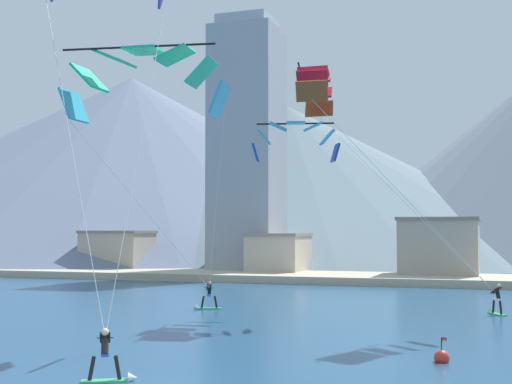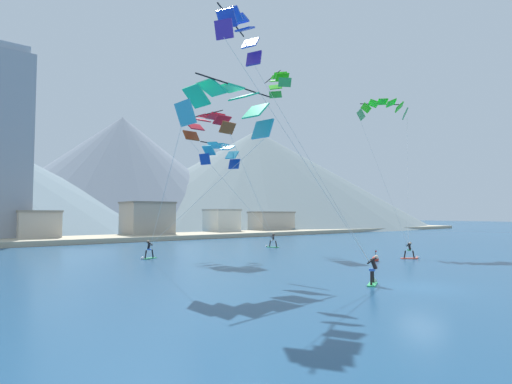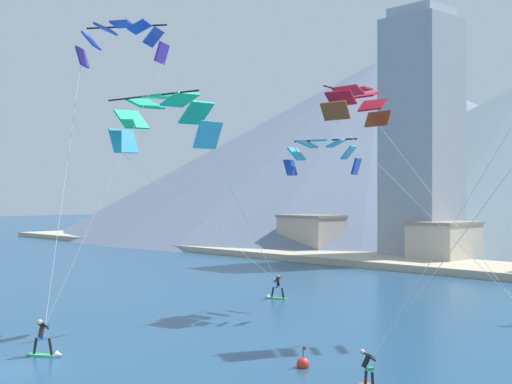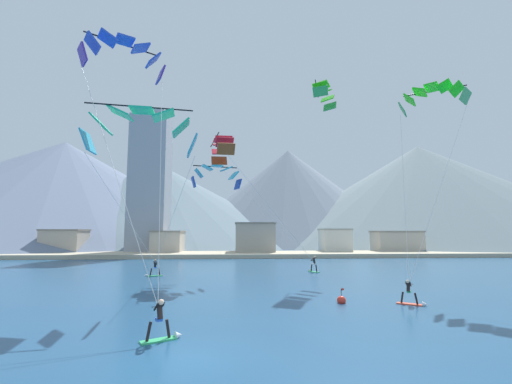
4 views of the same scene
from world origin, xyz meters
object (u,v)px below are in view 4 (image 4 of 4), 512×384
(kitesurfer_near_lead, at_px, (164,327))
(race_marker_buoy, at_px, (341,300))
(kitesurfer_mid_center, at_px, (413,298))
(kitesurfer_near_trail, at_px, (313,267))
(parafoil_kite_near_lead, at_px, (124,53))
(parafoil_kite_mid_center, at_px, (432,95))
(parafoil_kite_near_trail, at_px, (222,147))
(parafoil_kite_distant_high_outer, at_px, (324,93))
(kitesurfer_far_left, at_px, (153,271))
(parafoil_kite_far_left, at_px, (142,126))
(parafoil_kite_distant_low_drift, at_px, (216,174))

(kitesurfer_near_lead, distance_m, race_marker_buoy, 11.75)
(kitesurfer_near_lead, bearing_deg, kitesurfer_mid_center, 23.51)
(kitesurfer_near_trail, xyz_separation_m, parafoil_kite_near_lead, (-15.87, -16.02, 15.63))
(parafoil_kite_near_lead, distance_m, parafoil_kite_mid_center, 25.43)
(kitesurfer_near_lead, distance_m, parafoil_kite_near_trail, 24.78)
(parafoil_kite_near_lead, relative_size, parafoil_kite_near_trail, 1.23)
(kitesurfer_near_lead, distance_m, kitesurfer_near_trail, 25.68)
(race_marker_buoy, bearing_deg, parafoil_kite_distant_high_outer, 77.77)
(parafoil_kite_mid_center, xyz_separation_m, race_marker_buoy, (-10.58, -6.42, -16.21))
(parafoil_kite_near_trail, relative_size, parafoil_kite_mid_center, 0.80)
(kitesurfer_far_left, height_order, parafoil_kite_far_left, parafoil_kite_far_left)
(kitesurfer_mid_center, height_order, parafoil_kite_near_trail, parafoil_kite_near_trail)
(kitesurfer_near_trail, xyz_separation_m, parafoil_kite_far_left, (-15.23, -13.60, 11.44))
(kitesurfer_far_left, distance_m, parafoil_kite_distant_low_drift, 11.63)
(kitesurfer_near_trail, bearing_deg, parafoil_kite_mid_center, -48.10)
(kitesurfer_near_lead, height_order, parafoil_kite_far_left, parafoil_kite_far_left)
(kitesurfer_near_trail, height_order, parafoil_kite_distant_high_outer, parafoil_kite_distant_high_outer)
(parafoil_kite_mid_center, relative_size, race_marker_buoy, 15.83)
(parafoil_kite_mid_center, distance_m, parafoil_kite_distant_high_outer, 13.45)
(kitesurfer_mid_center, relative_size, parafoil_kite_near_trail, 0.13)
(parafoil_kite_near_trail, bearing_deg, kitesurfer_near_trail, 10.69)
(kitesurfer_far_left, bearing_deg, parafoil_kite_far_left, -82.31)
(kitesurfer_far_left, height_order, parafoil_kite_near_lead, parafoil_kite_near_lead)
(kitesurfer_near_lead, relative_size, parafoil_kite_far_left, 0.14)
(parafoil_kite_far_left, distance_m, parafoil_kite_distant_low_drift, 10.13)
(parafoil_kite_mid_center, bearing_deg, race_marker_buoy, -148.74)
(kitesurfer_far_left, height_order, parafoil_kite_distant_low_drift, parafoil_kite_distant_low_drift)
(kitesurfer_near_lead, bearing_deg, parafoil_kite_near_trail, 86.31)
(parafoil_kite_near_trail, bearing_deg, kitesurfer_near_lead, -93.69)
(parafoil_kite_near_trail, bearing_deg, parafoil_kite_distant_high_outer, 12.90)
(parafoil_kite_distant_high_outer, height_order, race_marker_buoy, parafoil_kite_distant_high_outer)
(kitesurfer_far_left, bearing_deg, kitesurfer_mid_center, -37.02)
(kitesurfer_near_lead, height_order, parafoil_kite_distant_low_drift, parafoil_kite_distant_low_drift)
(kitesurfer_near_lead, bearing_deg, race_marker_buoy, 35.58)
(kitesurfer_far_left, relative_size, race_marker_buoy, 1.74)
(parafoil_kite_far_left, bearing_deg, parafoil_kite_mid_center, 9.02)
(parafoil_kite_mid_center, relative_size, parafoil_kite_far_left, 1.31)
(kitesurfer_near_lead, distance_m, parafoil_kite_near_lead, 17.73)
(kitesurfer_mid_center, distance_m, parafoil_kite_distant_low_drift, 20.05)
(kitesurfer_far_left, xyz_separation_m, parafoil_kite_distant_low_drift, (6.33, -2.26, 9.50))
(kitesurfer_near_trail, bearing_deg, parafoil_kite_far_left, -138.24)
(parafoil_kite_near_lead, bearing_deg, parafoil_kite_distant_low_drift, 63.66)
(kitesurfer_near_lead, xyz_separation_m, parafoil_kite_near_trail, (1.37, 21.15, 12.82))
(parafoil_kite_near_lead, xyz_separation_m, parafoil_kite_distant_high_outer, (17.77, 16.86, 4.73))
(parafoil_kite_distant_low_drift, relative_size, race_marker_buoy, 4.85)
(parafoil_kite_near_lead, height_order, parafoil_kite_distant_low_drift, parafoil_kite_near_lead)
(parafoil_kite_near_lead, height_order, parafoil_kite_mid_center, parafoil_kite_mid_center)
(kitesurfer_near_trail, distance_m, parafoil_kite_near_trail, 16.36)
(kitesurfer_near_lead, relative_size, kitesurfer_far_left, 1.01)
(parafoil_kite_distant_high_outer, distance_m, parafoil_kite_distant_low_drift, 17.41)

